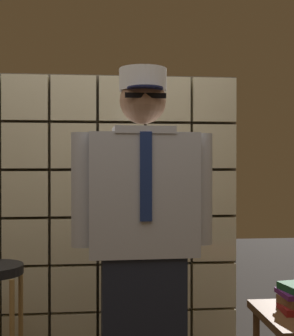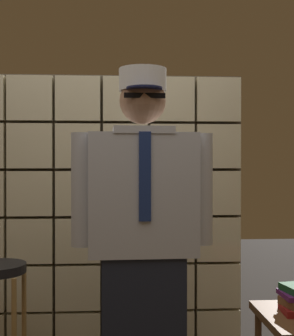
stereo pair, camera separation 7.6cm
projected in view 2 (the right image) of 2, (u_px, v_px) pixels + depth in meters
The scene contains 2 objects.
glass_block_wall at pixel (102, 216), 3.19m from camera, with size 1.92×0.10×1.92m.
standing_person at pixel (143, 240), 2.32m from camera, with size 0.70×0.30×1.76m.
Camera 2 is at (0.11, -2.00, 1.29)m, focal length 50.64 mm.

